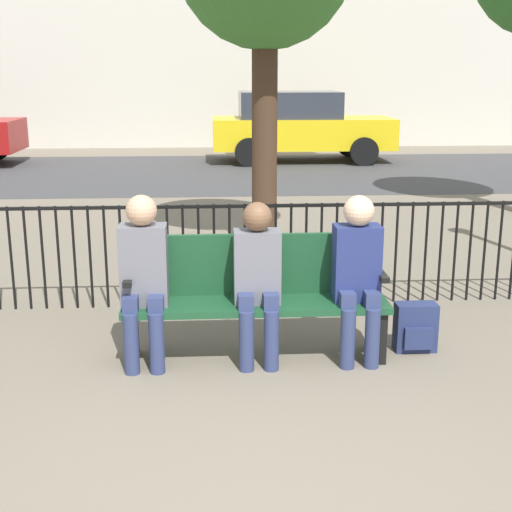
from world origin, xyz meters
TOP-DOWN VIEW (x-y plane):
  - ground_plane at (0.00, 0.00)m, footprint 80.00×80.00m
  - park_bench at (0.00, 2.03)m, footprint 1.97×0.45m
  - seated_person_0 at (-0.82, 1.90)m, footprint 0.34×0.39m
  - seated_person_1 at (0.01, 1.90)m, footprint 0.34×0.39m
  - seated_person_2 at (0.74, 1.90)m, footprint 0.34×0.39m
  - backpack at (1.24, 2.02)m, footprint 0.32×0.20m
  - fence_railing at (-0.02, 3.22)m, footprint 9.01×0.03m
  - street_surface at (0.00, 12.00)m, footprint 24.00×6.00m
  - parked_car_0 at (1.75, 13.77)m, footprint 4.20×1.94m

SIDE VIEW (x-z plane):
  - ground_plane at x=0.00m, z-range 0.00..0.00m
  - street_surface at x=0.00m, z-range 0.00..0.01m
  - backpack at x=1.24m, z-range 0.00..0.38m
  - park_bench at x=0.00m, z-range 0.04..0.96m
  - fence_railing at x=-0.02m, z-range 0.08..1.03m
  - seated_person_1 at x=0.01m, z-range 0.07..1.28m
  - seated_person_2 at x=0.74m, z-range 0.08..1.32m
  - seated_person_0 at x=-0.82m, z-range 0.08..1.34m
  - parked_car_0 at x=1.75m, z-range 0.03..1.65m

